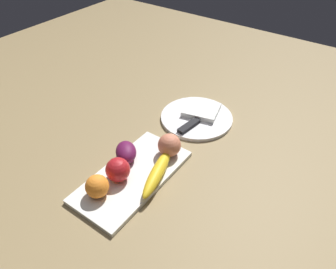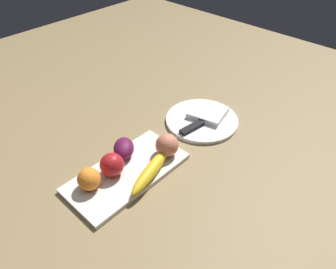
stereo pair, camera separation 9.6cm
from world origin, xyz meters
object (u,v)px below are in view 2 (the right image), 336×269
at_px(banana, 151,171).
at_px(folded_napkin, 208,113).
at_px(grape_bunch, 124,148).
at_px(knife, 195,126).
at_px(fruit_tray, 127,172).
at_px(apple, 112,165).
at_px(peach, 167,145).
at_px(orange_near_apple, 89,179).
at_px(dinner_plate, 202,120).

bearing_deg(banana, folded_napkin, -5.61).
bearing_deg(grape_bunch, knife, -15.77).
height_order(fruit_tray, apple, apple).
height_order(banana, grape_bunch, grape_bunch).
relative_size(apple, knife, 0.36).
bearing_deg(peach, apple, 161.11).
height_order(orange_near_apple, folded_napkin, orange_near_apple).
relative_size(peach, grape_bunch, 0.81).
bearing_deg(knife, folded_napkin, 16.37).
distance_m(orange_near_apple, dinner_plate, 0.44).
distance_m(orange_near_apple, folded_napkin, 0.47).
distance_m(grape_bunch, folded_napkin, 0.33).
xyz_separation_m(apple, folded_napkin, (0.40, -0.02, -0.03)).
relative_size(peach, folded_napkin, 0.59).
bearing_deg(banana, apple, 112.60).
bearing_deg(knife, dinner_plate, 21.52).
height_order(grape_bunch, folded_napkin, grape_bunch).
bearing_deg(grape_bunch, banana, -93.04).
bearing_deg(banana, peach, 0.19).
xyz_separation_m(fruit_tray, grape_bunch, (0.04, 0.06, 0.03)).
bearing_deg(grape_bunch, orange_near_apple, -167.79).
relative_size(orange_near_apple, knife, 0.33).
bearing_deg(apple, dinner_plate, -3.17).
xyz_separation_m(banana, folded_napkin, (0.33, 0.06, -0.01)).
height_order(fruit_tray, knife, knife).
distance_m(apple, peach, 0.17).
bearing_deg(orange_near_apple, dinner_plate, -3.25).
xyz_separation_m(banana, dinner_plate, (0.30, 0.06, -0.02)).
height_order(grape_bunch, knife, grape_bunch).
distance_m(folded_napkin, knife, 0.08).
distance_m(apple, orange_near_apple, 0.07).
xyz_separation_m(fruit_tray, orange_near_apple, (-0.10, 0.02, 0.04)).
bearing_deg(orange_near_apple, apple, -3.65).
relative_size(banana, knife, 1.06).
height_order(dinner_plate, folded_napkin, folded_napkin).
relative_size(fruit_tray, dinner_plate, 1.40).
relative_size(fruit_tray, grape_bunch, 4.12).
distance_m(fruit_tray, apple, 0.05).
relative_size(grape_bunch, dinner_plate, 0.34).
bearing_deg(dinner_plate, grape_bunch, 169.27).
bearing_deg(banana, grape_bunch, 70.88).
distance_m(banana, peach, 0.10).
height_order(folded_napkin, knife, folded_napkin).
bearing_deg(banana, dinner_plate, -4.58).
height_order(fruit_tray, dinner_plate, fruit_tray).
height_order(orange_near_apple, knife, orange_near_apple).
height_order(peach, knife, peach).
distance_m(fruit_tray, knife, 0.28).
height_order(apple, dinner_plate, apple).
distance_m(apple, grape_bunch, 0.08).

